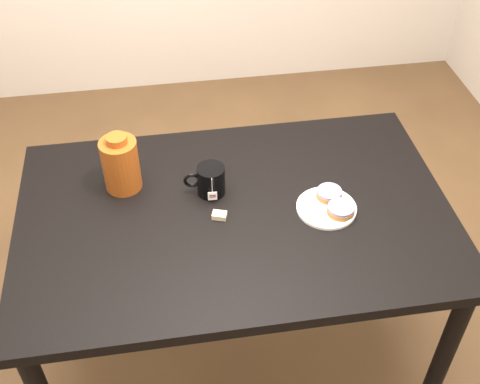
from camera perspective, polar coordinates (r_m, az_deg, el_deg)
The scene contains 8 objects.
ground_plane at distance 2.52m, azimuth -0.38°, elevation -14.13°, with size 4.00×4.00×0.00m, color brown.
table at distance 2.00m, azimuth -0.47°, elevation -3.53°, with size 1.40×0.90×0.75m.
plate at distance 1.96m, azimuth 8.20°, elevation -1.46°, with size 0.19×0.19×0.01m.
bagel_back at distance 1.99m, azimuth 8.46°, elevation -0.14°, with size 0.12×0.12×0.03m.
bagel_front at distance 1.94m, azimuth 9.53°, elevation -1.64°, with size 0.10×0.10×0.03m.
mug at distance 1.97m, azimuth -2.83°, elevation 1.13°, with size 0.14×0.10×0.10m.
teabag_pouch at distance 1.91m, azimuth -1.96°, elevation -2.22°, with size 0.04×0.03×0.02m, color #C6B793.
bagel_package at distance 2.01m, azimuth -11.24°, elevation 2.63°, with size 0.15×0.15×0.21m.
Camera 1 is at (-0.20, -1.38, 2.10)m, focal length 45.00 mm.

